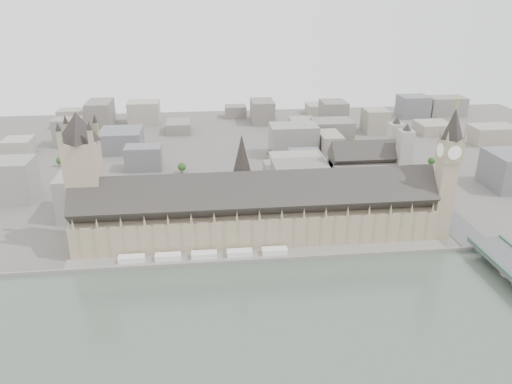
{
  "coord_description": "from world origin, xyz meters",
  "views": [
    {
      "loc": [
        -37.7,
        -315.65,
        177.55
      ],
      "look_at": [
        1.59,
        37.67,
        31.5
      ],
      "focal_mm": 35.0,
      "sensor_mm": 36.0,
      "label": 1
    }
  ],
  "objects": [
    {
      "name": "ground",
      "position": [
        0.0,
        0.0,
        0.0
      ],
      "size": [
        900.0,
        900.0,
        0.0
      ],
      "primitive_type": "plane",
      "color": "#595651",
      "rests_on": "ground"
    },
    {
      "name": "embankment_wall",
      "position": [
        0.0,
        -15.0,
        1.5
      ],
      "size": [
        600.0,
        1.5,
        3.0
      ],
      "primitive_type": "cube",
      "color": "gray",
      "rests_on": "ground"
    },
    {
      "name": "river_terrace",
      "position": [
        0.0,
        -7.5,
        1.0
      ],
      "size": [
        270.0,
        15.0,
        2.0
      ],
      "primitive_type": "cube",
      "color": "gray",
      "rests_on": "ground"
    },
    {
      "name": "terrace_tents",
      "position": [
        -40.0,
        -7.0,
        4.0
      ],
      "size": [
        118.0,
        7.0,
        4.0
      ],
      "color": "white",
      "rests_on": "river_terrace"
    },
    {
      "name": "palace_of_westminster",
      "position": [
        0.0,
        19.7,
        22.71
      ],
      "size": [
        265.0,
        40.73,
        55.44
      ],
      "color": "gray",
      "rests_on": "ground"
    },
    {
      "name": "elizabeth_tower",
      "position": [
        138.0,
        8.0,
        58.09
      ],
      "size": [
        17.0,
        17.0,
        107.5
      ],
      "color": "gray",
      "rests_on": "ground"
    },
    {
      "name": "victoria_tower",
      "position": [
        -122.0,
        26.0,
        55.2
      ],
      "size": [
        30.0,
        30.0,
        100.0
      ],
      "color": "gray",
      "rests_on": "ground"
    },
    {
      "name": "central_tower",
      "position": [
        -10.0,
        26.0,
        57.92
      ],
      "size": [
        13.0,
        13.0,
        48.0
      ],
      "color": "#847C5B",
      "rests_on": "ground"
    },
    {
      "name": "westminster_abbey",
      "position": [
        110.92,
        95.0,
        25.08
      ],
      "size": [
        68.0,
        36.0,
        64.0
      ],
      "color": "gray",
      "rests_on": "ground"
    },
    {
      "name": "city_skyline_inland",
      "position": [
        0.0,
        245.0,
        19.0
      ],
      "size": [
        720.0,
        360.0,
        38.0
      ],
      "primitive_type": null,
      "color": "gray",
      "rests_on": "ground"
    },
    {
      "name": "park_trees",
      "position": [
        -10.0,
        60.0,
        7.5
      ],
      "size": [
        110.0,
        30.0,
        15.0
      ],
      "primitive_type": null,
      "color": "#244719",
      "rests_on": "ground"
    }
  ]
}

